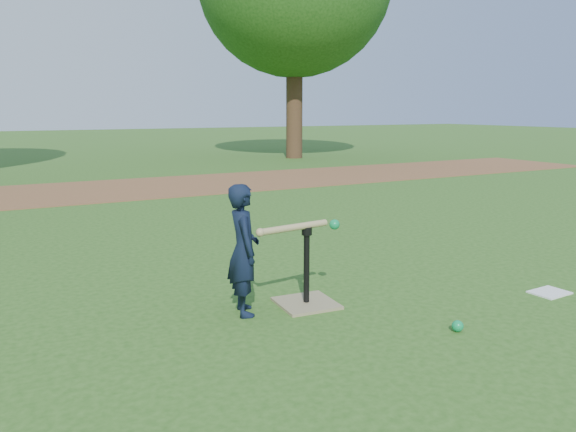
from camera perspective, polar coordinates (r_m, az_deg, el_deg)
name	(u,v)px	position (r m, az deg, el deg)	size (l,w,h in m)	color
ground	(311,323)	(4.04, 2.30, -10.86)	(80.00, 80.00, 0.00)	#285116
dirt_strip	(106,190)	(11.00, -18.00, 2.53)	(24.00, 3.00, 0.01)	brown
child	(243,250)	(4.10, -4.54, -3.44)	(0.35, 0.23, 0.97)	black
wiffle_ball_ground	(458,326)	(4.06, 16.84, -10.65)	(0.08, 0.08, 0.08)	#0C8A4A
clipboard	(550,293)	(5.14, 25.03, -7.06)	(0.30, 0.23, 0.01)	white
batting_tee	(306,291)	(4.37, 1.88, -7.62)	(0.46, 0.46, 0.61)	#8F805A
swing_action	(300,227)	(4.18, 1.18, -1.15)	(0.72, 0.14, 0.08)	tan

